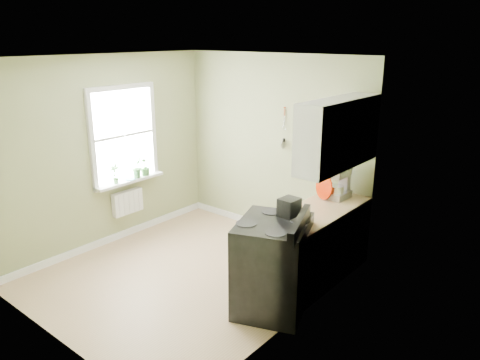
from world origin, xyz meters
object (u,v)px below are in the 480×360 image
Objects in this scene: kettle at (328,186)px; coffee_maker at (289,213)px; stand_mixer at (340,184)px; stove at (273,265)px.

kettle is 1.33m from coffee_maker.
stand_mixer is 0.26m from kettle.
stove is at bearing -81.63° from kettle.
stand_mixer is at bearing 90.25° from stove.
stove reaches higher than kettle.
stand_mixer is at bearing 91.37° from coffee_maker.
stand_mixer is at bearing -20.37° from kettle.
stove is 6.61× the size of kettle.
stove is 0.60m from coffee_maker.
stove is 3.53× the size of coffee_maker.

